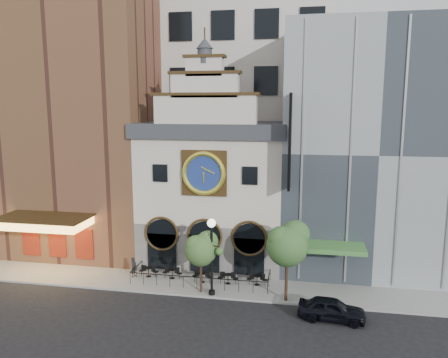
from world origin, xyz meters
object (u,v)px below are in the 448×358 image
at_px(car_right, 332,309).
at_px(lamppost, 212,248).
at_px(pedestrian, 134,267).
at_px(bistro_1, 172,273).
at_px(bistro_3, 228,278).
at_px(bistro_2, 202,276).
at_px(tree_left, 201,248).
at_px(bistro_4, 257,279).
at_px(tree_right, 288,243).
at_px(bistro_0, 149,271).

relative_size(car_right, lamppost, 0.76).
bearing_deg(pedestrian, bistro_1, -75.72).
bearing_deg(bistro_3, bistro_2, -177.98).
bearing_deg(pedestrian, tree_left, -96.31).
xyz_separation_m(pedestrian, tree_left, (6.05, -1.87, 2.58)).
relative_size(bistro_2, bistro_3, 1.00).
xyz_separation_m(bistro_4, pedestrian, (-9.95, -0.10, 0.34)).
relative_size(bistro_3, bistro_4, 1.00).
distance_m(bistro_1, tree_right, 10.15).
bearing_deg(bistro_3, tree_right, -24.61).
bearing_deg(bistro_2, bistro_1, 173.12).
bearing_deg(lamppost, tree_left, 174.42).
xyz_separation_m(bistro_3, pedestrian, (-7.70, 0.05, 0.34)).
relative_size(car_right, pedestrian, 2.68).
xyz_separation_m(bistro_4, tree_left, (-3.90, -1.98, 2.93)).
distance_m(bistro_1, tree_left, 4.60).
distance_m(bistro_3, pedestrian, 7.71).
bearing_deg(tree_left, pedestrian, 162.79).
height_order(lamppost, tree_right, tree_right).
bearing_deg(pedestrian, bistro_4, -78.49).
xyz_separation_m(bistro_3, lamppost, (-0.83, -2.14, 3.05)).
relative_size(bistro_4, car_right, 0.37).
bearing_deg(bistro_3, bistro_1, 177.07).
xyz_separation_m(bistro_1, bistro_3, (4.55, -0.23, 0.00)).
bearing_deg(bistro_2, tree_left, -77.94).
distance_m(bistro_2, bistro_4, 4.28).
bearing_deg(bistro_3, car_right, -28.94).
xyz_separation_m(bistro_2, bistro_3, (2.03, 0.07, 0.00)).
bearing_deg(lamppost, car_right, 1.14).
bearing_deg(tree_left, bistro_3, 47.84).
distance_m(bistro_2, bistro_3, 2.03).
bearing_deg(bistro_0, bistro_3, -2.11).
xyz_separation_m(bistro_3, tree_right, (4.58, -2.10, 3.77)).
relative_size(bistro_1, pedestrian, 0.98).
distance_m(car_right, lamppost, 9.12).
bearing_deg(tree_left, bistro_0, 157.02).
distance_m(bistro_3, car_right, 8.64).
height_order(bistro_3, bistro_4, same).
height_order(bistro_0, bistro_3, same).
bearing_deg(bistro_1, bistro_4, -0.69).
distance_m(bistro_0, bistro_2, 4.51).
height_order(bistro_2, lamppost, lamppost).
xyz_separation_m(bistro_2, lamppost, (1.20, -2.06, 3.05)).
bearing_deg(bistro_0, pedestrian, -170.66).
xyz_separation_m(pedestrian, tree_right, (12.28, -2.14, 3.42)).
bearing_deg(car_right, bistro_0, 77.65).
height_order(bistro_4, tree_right, tree_right).
height_order(bistro_0, bistro_4, same).
height_order(bistro_0, bistro_1, same).
relative_size(bistro_0, bistro_2, 1.00).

